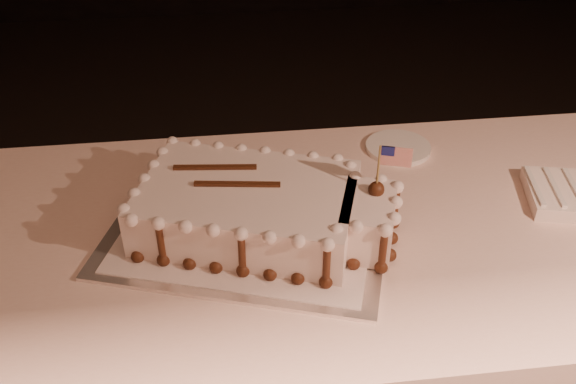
{
  "coord_description": "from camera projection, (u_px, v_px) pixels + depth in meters",
  "views": [
    {
      "loc": [
        -0.2,
        -0.42,
        1.57
      ],
      "look_at": [
        -0.07,
        0.6,
        0.84
      ],
      "focal_mm": 40.0,
      "sensor_mm": 36.0,
      "label": 1
    }
  ],
  "objects": [
    {
      "name": "sheet_cake",
      "position": [
        262.0,
        209.0,
        1.27
      ],
      "size": [
        0.55,
        0.41,
        0.21
      ],
      "color": "white",
      "rests_on": "doily"
    },
    {
      "name": "room_shell",
      "position": [
        497.0,
        26.0,
        0.45
      ],
      "size": [
        6.1,
        8.1,
        2.9
      ],
      "color": "black",
      "rests_on": "ground"
    },
    {
      "name": "banquet_table",
      "position": [
        319.0,
        350.0,
        1.53
      ],
      "size": [
        2.4,
        0.8,
        0.75
      ],
      "primitive_type": "cube",
      "color": "#FAD3C2",
      "rests_on": "ground"
    },
    {
      "name": "doily",
      "position": [
        249.0,
        227.0,
        1.3
      ],
      "size": [
        0.59,
        0.51,
        0.0
      ],
      "primitive_type": "cube",
      "rotation": [
        0.0,
        0.0,
        -0.32
      ],
      "color": "white",
      "rests_on": "cake_board"
    },
    {
      "name": "cake_board",
      "position": [
        249.0,
        229.0,
        1.3
      ],
      "size": [
        0.66,
        0.57,
        0.01
      ],
      "primitive_type": "cube",
      "rotation": [
        0.0,
        0.0,
        -0.32
      ],
      "color": "silver",
      "rests_on": "banquet_table"
    },
    {
      "name": "side_plate",
      "position": [
        398.0,
        148.0,
        1.56
      ],
      "size": [
        0.16,
        0.16,
        0.01
      ],
      "primitive_type": "cylinder",
      "color": "white",
      "rests_on": "banquet_table"
    }
  ]
}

